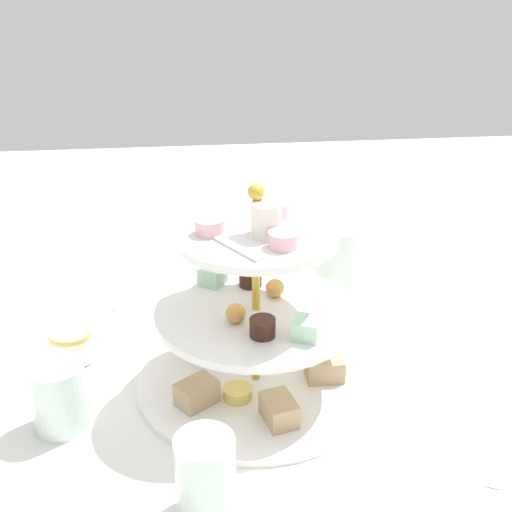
# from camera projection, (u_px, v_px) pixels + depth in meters

# --- Properties ---
(ground_plane) EXTENTS (2.40, 2.40, 0.00)m
(ground_plane) POSITION_uv_depth(u_px,v_px,m) (256.00, 384.00, 0.84)
(ground_plane) COLOR silver
(tiered_serving_stand) EXTENTS (0.31, 0.31, 0.28)m
(tiered_serving_stand) POSITION_uv_depth(u_px,v_px,m) (256.00, 329.00, 0.80)
(tiered_serving_stand) COLOR white
(tiered_serving_stand) RESTS_ON ground_plane
(water_glass_tall_right) EXTENTS (0.07, 0.07, 0.13)m
(water_glass_tall_right) POSITION_uv_depth(u_px,v_px,m) (334.00, 268.00, 1.00)
(water_glass_tall_right) COLOR silver
(water_glass_tall_right) RESTS_ON ground_plane
(water_glass_short_left) EXTENTS (0.06, 0.06, 0.08)m
(water_glass_short_left) POSITION_uv_depth(u_px,v_px,m) (59.00, 397.00, 0.75)
(water_glass_short_left) COLOR silver
(water_glass_short_left) RESTS_ON ground_plane
(teacup_with_saucer) EXTENTS (0.09, 0.09, 0.05)m
(teacup_with_saucer) POSITION_uv_depth(u_px,v_px,m) (72.00, 347.00, 0.87)
(teacup_with_saucer) COLOR white
(teacup_with_saucer) RESTS_ON ground_plane
(butter_knife_left) EXTENTS (0.16, 0.09, 0.00)m
(butter_knife_left) POSITION_uv_depth(u_px,v_px,m) (493.00, 436.00, 0.74)
(butter_knife_left) COLOR silver
(butter_knife_left) RESTS_ON ground_plane
(butter_knife_right) EXTENTS (0.10, 0.15, 0.00)m
(butter_knife_right) POSITION_uv_depth(u_px,v_px,m) (160.00, 294.00, 1.06)
(butter_knife_right) COLOR silver
(butter_knife_right) RESTS_ON ground_plane
(water_glass_mid_back) EXTENTS (0.06, 0.06, 0.09)m
(water_glass_mid_back) POSITION_uv_depth(u_px,v_px,m) (206.00, 477.00, 0.62)
(water_glass_mid_back) COLOR silver
(water_glass_mid_back) RESTS_ON ground_plane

